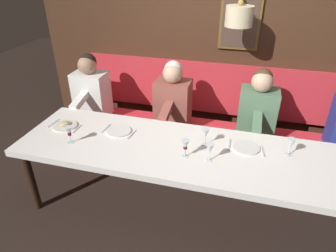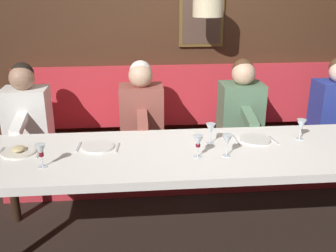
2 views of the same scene
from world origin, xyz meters
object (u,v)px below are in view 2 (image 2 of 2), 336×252
at_px(diner_nearest, 336,101).
at_px(wine_glass_2, 198,142).
at_px(wine_glass_1, 301,125).
at_px(wine_glass_0, 227,141).
at_px(wine_glass_4, 211,130).
at_px(diner_far, 26,109).
at_px(dining_table, 207,157).
at_px(wine_glass_3, 41,151).
at_px(diner_middle, 141,106).
at_px(diner_near, 241,104).

height_order(diner_nearest, wine_glass_2, diner_nearest).
height_order(diner_nearest, wine_glass_1, diner_nearest).
relative_size(wine_glass_0, wine_glass_4, 1.00).
xyz_separation_m(diner_far, wine_glass_4, (-0.77, -1.54, 0.04)).
bearing_deg(dining_table, wine_glass_3, 98.71).
bearing_deg(wine_glass_3, diner_middle, -33.02).
bearing_deg(dining_table, diner_middle, 27.41).
bearing_deg(diner_nearest, wine_glass_3, 112.33).
bearing_deg(wine_glass_3, wine_glass_0, -87.26).
relative_size(diner_near, wine_glass_1, 4.82).
bearing_deg(wine_glass_0, dining_table, 45.56).
relative_size(diner_middle, diner_far, 1.00).
relative_size(wine_glass_0, wine_glass_3, 1.00).
distance_m(diner_middle, wine_glass_0, 1.15).
height_order(diner_far, wine_glass_2, diner_far).
relative_size(diner_nearest, wine_glass_4, 4.82).
relative_size(diner_far, wine_glass_4, 4.82).
xyz_separation_m(diner_nearest, diner_near, (0.00, 0.94, 0.00)).
distance_m(wine_glass_2, wine_glass_3, 1.06).
height_order(diner_near, wine_glass_1, diner_near).
bearing_deg(wine_glass_1, wine_glass_3, 99.47).
bearing_deg(wine_glass_4, wine_glass_1, -87.81).
xyz_separation_m(diner_middle, wine_glass_1, (-0.74, -1.22, 0.04)).
height_order(diner_nearest, diner_far, same).
bearing_deg(wine_glass_0, diner_nearest, -52.78).
bearing_deg(diner_middle, dining_table, -152.59).
xyz_separation_m(dining_table, diner_nearest, (0.88, -1.43, 0.13)).
xyz_separation_m(diner_far, wine_glass_0, (-1.00, -1.62, 0.04)).
distance_m(diner_near, wine_glass_0, 1.07).
relative_size(wine_glass_1, wine_glass_3, 1.00).
xyz_separation_m(wine_glass_1, wine_glass_3, (-0.32, 1.91, -0.00)).
xyz_separation_m(diner_nearest, wine_glass_4, (-0.77, 1.39, 0.04)).
xyz_separation_m(diner_near, wine_glass_2, (-1.00, 0.58, 0.04)).
relative_size(dining_table, wine_glass_1, 20.00).
height_order(diner_middle, wine_glass_0, diner_middle).
distance_m(dining_table, diner_far, 1.74).
xyz_separation_m(diner_middle, wine_glass_4, (-0.77, -0.50, 0.04)).
height_order(diner_nearest, wine_glass_0, diner_nearest).
relative_size(dining_table, diner_near, 4.15).
distance_m(diner_middle, wine_glass_4, 0.92).
xyz_separation_m(dining_table, diner_far, (0.88, 1.50, 0.13)).
relative_size(diner_near, wine_glass_4, 4.82).
height_order(diner_middle, diner_far, same).
height_order(dining_table, diner_near, diner_near).
bearing_deg(dining_table, wine_glass_2, 141.92).
relative_size(diner_middle, wine_glass_2, 4.82).
relative_size(diner_near, wine_glass_0, 4.82).
bearing_deg(wine_glass_3, wine_glass_4, -76.27).
bearing_deg(wine_glass_1, diner_far, 71.89).
relative_size(diner_near, wine_glass_2, 4.82).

